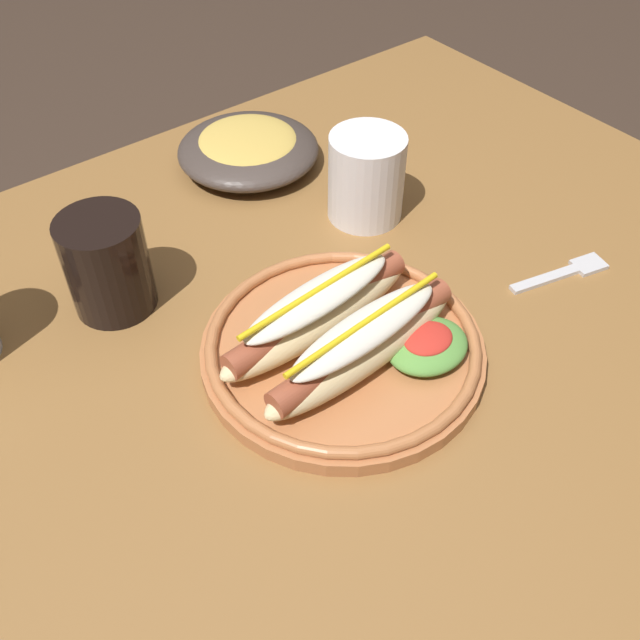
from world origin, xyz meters
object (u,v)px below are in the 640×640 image
Objects in this scene: extra_cup at (366,177)px; soda_cup at (107,264)px; side_bowl at (248,148)px; fork at (566,272)px; hot_dog_plate at (343,341)px.

soda_cup is at bearing 172.07° from extra_cup.
fork is at bearing -68.81° from side_bowl.
side_bowl is (-0.15, 0.40, 0.02)m from fork.
hot_dog_plate reaches higher than side_bowl.
extra_cup is 0.57× the size of side_bowl.
fork is 1.16× the size of extra_cup.
extra_cup reaches higher than hot_dog_plate.
soda_cup is (-0.14, 0.21, 0.03)m from hot_dog_plate.
side_bowl is at bearing 125.00° from fork.
extra_cup is (-0.10, 0.22, 0.05)m from fork.
fork is 0.66× the size of side_bowl.
soda_cup reaches higher than side_bowl.
hot_dog_plate is at bearing -109.44° from side_bowl.
hot_dog_plate is 1.52× the size of side_bowl.
fork is 0.49m from soda_cup.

